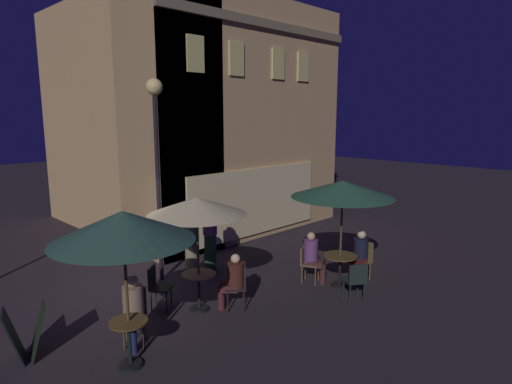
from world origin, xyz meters
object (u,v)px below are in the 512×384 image
(cafe_table_1, at_px, (340,263))
(cafe_table_2, at_px, (199,284))
(patio_umbrella_2, at_px, (197,207))
(cafe_chair_1, at_px, (307,261))
(cafe_chair_3, at_px, (363,257))
(cafe_table_0, at_px, (129,337))
(patio_umbrella_1, at_px, (343,189))
(patron_seated_3, at_px, (233,278))
(patron_seated_0, at_px, (133,307))
(menu_sandwich_board, at_px, (26,333))
(patio_umbrella_0, at_px, (123,227))
(cafe_chair_2, at_px, (356,278))
(patron_seated_1, at_px, (313,254))
(street_lamp_near_corner, at_px, (156,134))
(patron_standing_4, at_px, (210,236))
(patron_standing_5, at_px, (191,245))
(cafe_chair_0, at_px, (134,311))
(cafe_chair_5, at_px, (156,284))
(patron_seated_2, at_px, (359,252))
(cafe_chair_4, at_px, (240,282))

(cafe_table_1, height_order, cafe_table_2, cafe_table_2)
(patio_umbrella_2, bearing_deg, cafe_table_2, 116.57)
(cafe_table_1, distance_m, patio_umbrella_2, 3.73)
(cafe_chair_1, xyz_separation_m, cafe_chair_3, (1.13, -0.84, 0.02))
(cafe_table_0, bearing_deg, patio_umbrella_2, 22.28)
(patio_umbrella_1, bearing_deg, cafe_table_0, 174.41)
(cafe_chair_1, xyz_separation_m, patron_seated_3, (-2.25, 0.15, 0.15))
(patio_umbrella_1, xyz_separation_m, patron_seated_0, (-4.74, 1.02, -1.58))
(menu_sandwich_board, relative_size, patio_umbrella_0, 0.34)
(patio_umbrella_2, bearing_deg, patron_seated_3, -41.93)
(patio_umbrella_1, bearing_deg, cafe_chair_2, -122.53)
(cafe_chair_2, xyz_separation_m, patron_seated_1, (0.20, 1.31, 0.18))
(menu_sandwich_board, bearing_deg, cafe_table_1, 0.17)
(street_lamp_near_corner, xyz_separation_m, menu_sandwich_board, (-3.48, -1.38, -3.09))
(patron_standing_4, bearing_deg, patio_umbrella_2, -140.37)
(cafe_chair_2, xyz_separation_m, patron_seated_3, (-2.11, 1.58, 0.16))
(patron_seated_1, distance_m, patron_standing_5, 2.93)
(patron_seated_3, bearing_deg, cafe_chair_3, -154.43)
(patio_umbrella_0, height_order, cafe_chair_0, patio_umbrella_0)
(patio_umbrella_2, distance_m, patron_standing_5, 2.21)
(street_lamp_near_corner, bearing_deg, cafe_chair_5, -126.41)
(cafe_chair_1, bearing_deg, patio_umbrella_2, -126.68)
(cafe_table_2, xyz_separation_m, patron_standing_5, (0.95, 1.51, 0.30))
(cafe_table_2, bearing_deg, menu_sandwich_board, 169.36)
(cafe_table_1, distance_m, patron_standing_5, 3.57)
(patio_umbrella_2, distance_m, cafe_chair_1, 3.28)
(patron_seated_2, bearing_deg, cafe_chair_2, 37.73)
(cafe_chair_3, height_order, patron_seated_3, patron_seated_3)
(cafe_table_1, bearing_deg, cafe_chair_0, 166.24)
(cafe_table_0, xyz_separation_m, patron_standing_4, (3.58, 2.37, 0.42))
(street_lamp_near_corner, bearing_deg, cafe_chair_2, -60.65)
(cafe_chair_5, bearing_deg, cafe_chair_0, -88.29)
(cafe_table_1, distance_m, cafe_chair_4, 2.58)
(patron_standing_4, bearing_deg, cafe_table_2, -140.37)
(patio_umbrella_1, distance_m, patron_seated_1, 1.73)
(cafe_table_2, height_order, cafe_chair_2, cafe_chair_2)
(street_lamp_near_corner, distance_m, patio_umbrella_0, 3.88)
(cafe_chair_2, bearing_deg, patio_umbrella_2, 84.59)
(patron_seated_0, bearing_deg, cafe_chair_5, 168.17)
(cafe_chair_0, height_order, cafe_chair_4, cafe_chair_4)
(patio_umbrella_2, xyz_separation_m, cafe_chair_4, (0.63, -0.56, -1.59))
(patio_umbrella_0, distance_m, cafe_chair_0, 1.90)
(street_lamp_near_corner, height_order, cafe_table_2, street_lamp_near_corner)
(cafe_chair_3, height_order, patron_standing_4, patron_standing_4)
(cafe_chair_4, relative_size, patron_seated_0, 0.77)
(cafe_chair_0, xyz_separation_m, cafe_chair_5, (1.00, 0.88, -0.04))
(cafe_chair_1, height_order, patron_standing_5, patron_standing_5)
(patio_umbrella_2, relative_size, cafe_chair_0, 2.43)
(patron_seated_2, bearing_deg, patio_umbrella_2, -11.99)
(cafe_chair_4, xyz_separation_m, patron_seated_2, (3.12, -0.87, 0.11))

